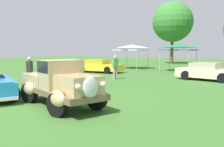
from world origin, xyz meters
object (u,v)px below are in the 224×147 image
Objects in this scene: canopy_tent_left_field at (132,47)px; canopy_tent_center_field at (179,47)px; spectator_near_truck at (115,66)px; show_car_cream at (207,72)px; spectator_between_cars at (30,71)px; show_car_yellow at (98,66)px; feature_pickup_truck at (60,83)px.

canopy_tent_left_field and canopy_tent_center_field have the same top height.
canopy_tent_left_field reaches higher than spectator_near_truck.
spectator_near_truck reaches higher than show_car_cream.
canopy_tent_center_field is at bearing 77.18° from spectator_between_cars.
show_car_cream is 6.36m from spectator_near_truck.
show_car_yellow is at bearing 139.58° from spectator_near_truck.
show_car_yellow is 1.47× the size of canopy_tent_center_field.
spectator_near_truck is 10.51m from canopy_tent_left_field.
spectator_between_cars is (-1.87, -5.88, 0.00)m from spectator_near_truck.
feature_pickup_truck is 5.28m from spectator_between_cars.
spectator_near_truck is (4.11, -3.50, 0.31)m from show_car_yellow.
show_car_yellow is 9.82m from show_car_cream.
canopy_tent_center_field is (5.53, -0.40, -0.00)m from canopy_tent_left_field.
canopy_tent_left_field is at bearing 88.63° from show_car_yellow.
feature_pickup_truck is 11.40m from show_car_cream.
canopy_tent_center_field is at bearing 122.84° from show_car_cream.
show_car_yellow and show_car_cream have the same top height.
spectator_near_truck is at bearing -67.59° from canopy_tent_left_field.
feature_pickup_truck is 8.70m from spectator_near_truck.
spectator_between_cars is at bearing -102.82° from canopy_tent_center_field.
show_car_cream is 1.41× the size of canopy_tent_center_field.
show_car_yellow is at bearing -91.37° from canopy_tent_left_field.
canopy_tent_center_field reaches higher than spectator_between_cars.
canopy_tent_left_field is (-3.96, 9.61, 1.51)m from spectator_near_truck.
canopy_tent_left_field is at bearing 110.95° from feature_pickup_truck.
canopy_tent_center_field is (-1.30, 17.43, 1.56)m from feature_pickup_truck.
show_car_yellow is at bearing 120.76° from feature_pickup_truck.
show_car_cream is 2.58× the size of spectator_between_cars.
spectator_near_truck is 9.47m from canopy_tent_center_field.
show_car_cream is 11.94m from canopy_tent_left_field.
show_car_yellow is 2.70× the size of spectator_near_truck.
canopy_tent_center_field reaches higher than show_car_yellow.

